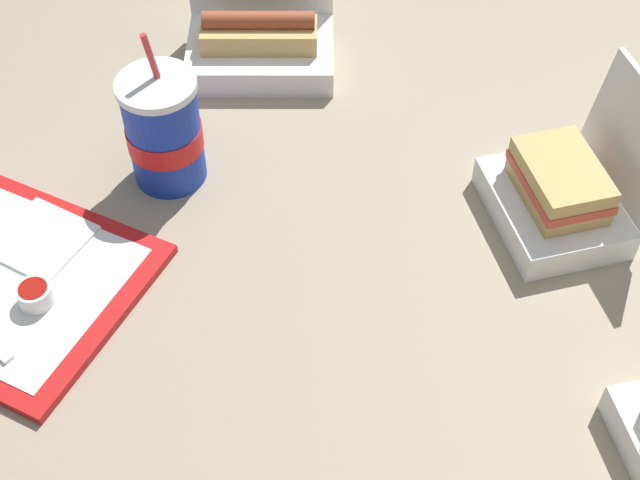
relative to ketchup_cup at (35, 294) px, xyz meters
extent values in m
plane|color=gray|center=(-0.28, -0.22, -0.03)|extent=(3.20, 3.20, 0.00)
cylinder|color=white|center=(0.00, 0.00, 0.00)|extent=(0.04, 0.04, 0.02)
cylinder|color=#9E140F|center=(0.00, 0.00, 0.01)|extent=(0.03, 0.03, 0.01)
cube|color=white|center=(0.06, -0.07, -0.01)|extent=(0.10, 0.10, 0.00)
cube|color=white|center=(-0.45, -0.42, -0.01)|extent=(0.22, 0.22, 0.04)
cube|color=white|center=(-0.51, -0.48, 0.08)|extent=(0.14, 0.14, 0.14)
cube|color=tan|center=(-0.45, -0.42, 0.02)|extent=(0.14, 0.14, 0.02)
cube|color=#D64C38|center=(-0.45, -0.42, 0.04)|extent=(0.15, 0.15, 0.01)
cube|color=tan|center=(-0.45, -0.42, 0.06)|extent=(0.14, 0.14, 0.02)
cube|color=white|center=(0.02, -0.49, -0.01)|extent=(0.25, 0.23, 0.04)
cube|color=tan|center=(0.02, -0.49, 0.03)|extent=(0.17, 0.14, 0.03)
cylinder|color=#9E4728|center=(0.02, -0.49, 0.05)|extent=(0.15, 0.10, 0.03)
cylinder|color=yellow|center=(0.02, -0.49, 0.06)|extent=(0.12, 0.07, 0.01)
cylinder|color=#1938B7|center=(0.00, -0.25, 0.04)|extent=(0.09, 0.09, 0.14)
cylinder|color=red|center=(0.00, -0.25, 0.04)|extent=(0.09, 0.09, 0.03)
cylinder|color=white|center=(0.00, -0.25, 0.12)|extent=(0.10, 0.10, 0.01)
cylinder|color=red|center=(0.01, -0.26, 0.15)|extent=(0.02, 0.01, 0.06)
camera|label=1|loc=(-0.58, 0.36, 0.79)|focal=50.00mm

